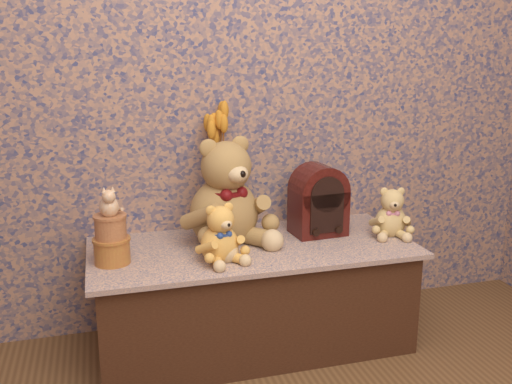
{
  "coord_description": "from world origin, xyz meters",
  "views": [
    {
      "loc": [
        -0.59,
        -0.93,
        1.24
      ],
      "look_at": [
        0.0,
        1.16,
        0.69
      ],
      "focal_mm": 39.59,
      "sensor_mm": 36.0,
      "label": 1
    }
  ],
  "objects_px": {
    "teddy_medium": "(219,230)",
    "cat_figurine": "(109,200)",
    "teddy_large": "(224,187)",
    "biscuit_tin_lower": "(112,251)",
    "ceramic_vase": "(219,213)",
    "cathedral_radio": "(318,199)",
    "teddy_small": "(391,209)"
  },
  "relations": [
    {
      "from": "teddy_large",
      "to": "teddy_medium",
      "type": "xyz_separation_m",
      "value": [
        -0.07,
        -0.21,
        -0.12
      ]
    },
    {
      "from": "teddy_medium",
      "to": "ceramic_vase",
      "type": "bearing_deg",
      "value": 61.53
    },
    {
      "from": "teddy_small",
      "to": "ceramic_vase",
      "type": "relative_size",
      "value": 1.22
    },
    {
      "from": "teddy_large",
      "to": "cathedral_radio",
      "type": "height_order",
      "value": "teddy_large"
    },
    {
      "from": "teddy_medium",
      "to": "teddy_small",
      "type": "bearing_deg",
      "value": -9.59
    },
    {
      "from": "cat_figurine",
      "to": "teddy_medium",
      "type": "bearing_deg",
      "value": -12.08
    },
    {
      "from": "cathedral_radio",
      "to": "biscuit_tin_lower",
      "type": "xyz_separation_m",
      "value": [
        -0.88,
        -0.12,
        -0.11
      ]
    },
    {
      "from": "cathedral_radio",
      "to": "cat_figurine",
      "type": "bearing_deg",
      "value": -176.68
    },
    {
      "from": "teddy_small",
      "to": "cathedral_radio",
      "type": "xyz_separation_m",
      "value": [
        -0.3,
        0.1,
        0.04
      ]
    },
    {
      "from": "teddy_small",
      "to": "cat_figurine",
      "type": "height_order",
      "value": "cat_figurine"
    },
    {
      "from": "ceramic_vase",
      "to": "teddy_medium",
      "type": "bearing_deg",
      "value": -101.76
    },
    {
      "from": "teddy_large",
      "to": "ceramic_vase",
      "type": "bearing_deg",
      "value": 70.78
    },
    {
      "from": "teddy_small",
      "to": "teddy_medium",
      "type": "bearing_deg",
      "value": -156.43
    },
    {
      "from": "cathedral_radio",
      "to": "teddy_large",
      "type": "bearing_deg",
      "value": 174.33
    },
    {
      "from": "teddy_small",
      "to": "cathedral_radio",
      "type": "height_order",
      "value": "cathedral_radio"
    },
    {
      "from": "teddy_large",
      "to": "biscuit_tin_lower",
      "type": "height_order",
      "value": "teddy_large"
    },
    {
      "from": "teddy_large",
      "to": "teddy_small",
      "type": "distance_m",
      "value": 0.74
    },
    {
      "from": "ceramic_vase",
      "to": "biscuit_tin_lower",
      "type": "distance_m",
      "value": 0.52
    },
    {
      "from": "teddy_large",
      "to": "ceramic_vase",
      "type": "height_order",
      "value": "teddy_large"
    },
    {
      "from": "teddy_large",
      "to": "ceramic_vase",
      "type": "xyz_separation_m",
      "value": [
        0.0,
        0.11,
        -0.14
      ]
    },
    {
      "from": "teddy_medium",
      "to": "teddy_small",
      "type": "height_order",
      "value": "teddy_medium"
    },
    {
      "from": "teddy_medium",
      "to": "ceramic_vase",
      "type": "distance_m",
      "value": 0.32
    },
    {
      "from": "teddy_medium",
      "to": "cat_figurine",
      "type": "height_order",
      "value": "cat_figurine"
    },
    {
      "from": "ceramic_vase",
      "to": "cathedral_radio",
      "type": "bearing_deg",
      "value": -15.79
    },
    {
      "from": "teddy_large",
      "to": "biscuit_tin_lower",
      "type": "xyz_separation_m",
      "value": [
        -0.46,
        -0.13,
        -0.19
      ]
    },
    {
      "from": "teddy_large",
      "to": "cathedral_radio",
      "type": "relative_size",
      "value": 1.54
    },
    {
      "from": "cat_figurine",
      "to": "teddy_small",
      "type": "bearing_deg",
      "value": 0.14
    },
    {
      "from": "ceramic_vase",
      "to": "teddy_small",
      "type": "bearing_deg",
      "value": -16.98
    },
    {
      "from": "teddy_medium",
      "to": "biscuit_tin_lower",
      "type": "distance_m",
      "value": 0.41
    },
    {
      "from": "cathedral_radio",
      "to": "cat_figurine",
      "type": "height_order",
      "value": "cathedral_radio"
    },
    {
      "from": "teddy_large",
      "to": "teddy_small",
      "type": "height_order",
      "value": "teddy_large"
    },
    {
      "from": "teddy_large",
      "to": "biscuit_tin_lower",
      "type": "bearing_deg",
      "value": 176.64
    }
  ]
}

